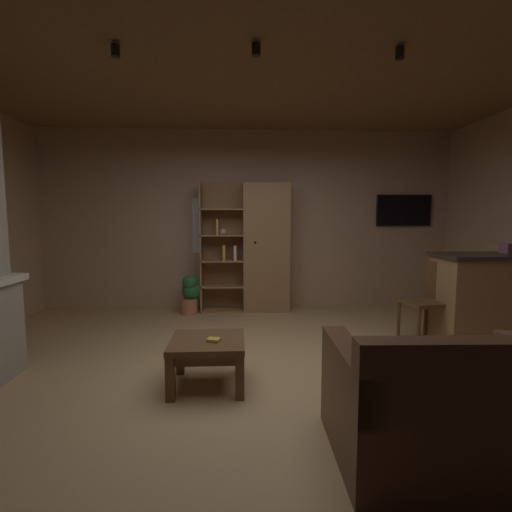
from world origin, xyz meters
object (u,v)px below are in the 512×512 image
Objects in this scene: bookshelf_cabinet at (260,248)px; table_book_0 at (214,340)px; kitchen_bar_counter at (497,298)px; tissue_box at (507,249)px; leather_couch at (467,410)px; wall_mounted_tv at (404,210)px; dining_chair at (430,296)px; coffee_table at (208,349)px; potted_floor_plant at (190,293)px.

bookshelf_cabinet is 2.79m from table_book_0.
bookshelf_cabinet is 3.11m from kitchen_bar_counter.
tissue_box reaches higher than kitchen_bar_counter.
leather_couch is 4.30m from wall_mounted_tv.
dining_chair is (0.86, 2.10, 0.22)m from leather_couch.
coffee_table is (-0.61, -2.62, -0.64)m from bookshelf_cabinet.
wall_mounted_tv is at bearing 102.36° from tissue_box.
leather_couch is at bearing -33.42° from table_book_0.
coffee_table is at bearing -79.74° from potted_floor_plant.
coffee_table is at bearing -163.15° from tissue_box.
dining_chair is at bearing 67.69° from leather_couch.
wall_mounted_tv reaches higher than table_book_0.
bookshelf_cabinet is at bearing -174.80° from wall_mounted_tv.
bookshelf_cabinet reaches higher than wall_mounted_tv.
tissue_box is 0.14× the size of wall_mounted_tv.
kitchen_bar_counter is 3.30m from table_book_0.
kitchen_bar_counter is 2.16m from wall_mounted_tv.
dining_chair is (2.45, 1.03, 0.21)m from coffee_table.
wall_mounted_tv is at bearing 44.12° from coffee_table.
coffee_table is at bearing -157.25° from dining_chair.
dining_chair is (-0.75, 0.08, 0.02)m from kitchen_bar_counter.
wall_mounted_tv is (1.33, 3.90, 1.23)m from leather_couch.
bookshelf_cabinet is 2.10× the size of dining_chair.
bookshelf_cabinet is 3.27× the size of potted_floor_plant.
kitchen_bar_counter is 2.23× the size of coffee_table.
tissue_box is at bearing 18.13° from table_book_0.
dining_chair is (1.84, -1.59, -0.43)m from bookshelf_cabinet.
table_book_0 is (-3.26, -1.07, -0.66)m from tissue_box.
table_book_0 is (-3.14, -1.01, -0.09)m from kitchen_bar_counter.
tissue_box is at bearing -30.76° from bookshelf_cabinet.
dining_chair is 1.05× the size of wall_mounted_tv.
tissue_box is 1.02m from dining_chair.
tissue_box is at bearing 16.85° from coffee_table.
bookshelf_cabinet is 3.12× the size of coffee_table.
coffee_table is 0.13m from table_book_0.
table_book_0 is (-1.53, 1.01, 0.11)m from leather_couch.
potted_floor_plant is (-3.63, 1.48, -0.20)m from kitchen_bar_counter.
dining_chair reaches higher than leather_couch.
coffee_table is 4.24m from wall_mounted_tv.
potted_floor_plant is (-1.05, -0.18, -0.65)m from bookshelf_cabinet.
leather_couch is at bearing -34.05° from coffee_table.
tissue_box is (0.12, 0.05, 0.56)m from kitchen_bar_counter.
kitchen_bar_counter reaches higher than leather_couch.
wall_mounted_tv is (2.31, 0.21, 0.58)m from bookshelf_cabinet.
tissue_box reaches higher than leather_couch.
wall_mounted_tv reaches higher than tissue_box.
table_book_0 is at bearing -162.10° from kitchen_bar_counter.
tissue_box is (2.71, -1.61, 0.12)m from bookshelf_cabinet.
bookshelf_cabinet reaches higher than kitchen_bar_counter.
potted_floor_plant is at bearing -173.32° from wall_mounted_tv.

